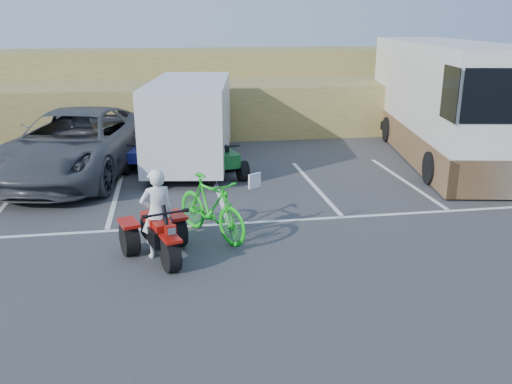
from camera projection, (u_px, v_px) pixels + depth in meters
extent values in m
plane|color=#38383B|center=(244.00, 270.00, 10.05)|extent=(100.00, 100.00, 0.00)
cube|color=white|center=(9.00, 200.00, 13.92)|extent=(0.12, 5.00, 0.01)
cube|color=white|center=(116.00, 195.00, 14.33)|extent=(0.12, 5.00, 0.01)
cube|color=white|center=(218.00, 190.00, 14.75)|extent=(0.12, 5.00, 0.01)
cube|color=white|center=(314.00, 185.00, 15.17)|extent=(0.12, 5.00, 0.01)
cube|color=white|center=(405.00, 181.00, 15.59)|extent=(0.12, 5.00, 0.01)
cube|color=white|center=(491.00, 177.00, 16.01)|extent=(0.12, 5.00, 0.01)
cube|color=white|center=(229.00, 224.00, 12.31)|extent=(28.00, 0.12, 0.01)
cube|color=olive|center=(197.00, 105.00, 22.91)|extent=(40.00, 6.00, 2.00)
cube|color=olive|center=(192.00, 73.00, 25.90)|extent=(40.00, 4.00, 2.20)
imported|color=white|center=(157.00, 214.00, 10.38)|extent=(0.74, 0.60, 1.77)
imported|color=#14BF19|center=(211.00, 207.00, 11.39)|extent=(1.72, 2.23, 1.34)
imported|color=#414247|center=(76.00, 144.00, 15.89)|extent=(4.61, 7.45, 1.93)
cube|color=silver|center=(190.00, 119.00, 16.96)|extent=(3.11, 5.98, 2.38)
cylinder|color=black|center=(192.00, 154.00, 17.30)|extent=(2.17, 0.97, 0.67)
cube|color=silver|center=(442.00, 99.00, 18.16)|extent=(4.40, 10.59, 3.71)
cube|color=brown|center=(438.00, 138.00, 18.56)|extent=(4.45, 10.60, 1.03)
cube|color=black|center=(512.00, 96.00, 13.00)|extent=(2.33, 0.45, 1.34)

